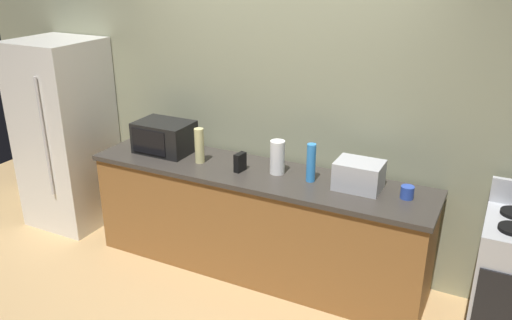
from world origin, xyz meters
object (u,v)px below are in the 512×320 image
(toaster_oven, at_px, (359,175))
(microwave, at_px, (164,137))
(paper_towel_roll, at_px, (277,157))
(refrigerator, at_px, (66,134))
(bottle_vinegar, at_px, (199,146))
(bottle_spray_cleaner, at_px, (311,163))
(mug_blue, at_px, (407,192))
(cordless_phone, at_px, (240,162))

(toaster_oven, bearing_deg, microwave, -179.60)
(microwave, height_order, paper_towel_roll, same)
(refrigerator, bearing_deg, bottle_vinegar, -1.11)
(bottle_spray_cleaner, distance_m, mug_blue, 0.73)
(refrigerator, distance_m, mug_blue, 3.23)
(microwave, distance_m, paper_towel_roll, 1.08)
(paper_towel_roll, bearing_deg, mug_blue, 0.02)
(microwave, relative_size, bottle_spray_cleaner, 1.60)
(bottle_spray_cleaner, height_order, mug_blue, bottle_spray_cleaner)
(paper_towel_roll, xyz_separation_m, mug_blue, (1.01, 0.00, -0.09))
(paper_towel_roll, relative_size, mug_blue, 2.86)
(microwave, bearing_deg, refrigerator, -177.57)
(toaster_oven, bearing_deg, paper_towel_roll, -179.12)
(refrigerator, height_order, bottle_vinegar, refrigerator)
(microwave, bearing_deg, bottle_spray_cleaner, -0.90)
(paper_towel_roll, xyz_separation_m, bottle_spray_cleaner, (0.29, -0.02, 0.01))
(cordless_phone, bearing_deg, paper_towel_roll, 26.89)
(refrigerator, height_order, mug_blue, refrigerator)
(toaster_oven, distance_m, bottle_vinegar, 1.33)
(refrigerator, height_order, toaster_oven, refrigerator)
(paper_towel_roll, height_order, bottle_vinegar, bottle_vinegar)
(refrigerator, distance_m, microwave, 1.14)
(toaster_oven, distance_m, mug_blue, 0.36)
(bottle_vinegar, relative_size, mug_blue, 3.11)
(paper_towel_roll, bearing_deg, bottle_vinegar, -173.17)
(bottle_vinegar, height_order, mug_blue, bottle_vinegar)
(microwave, xyz_separation_m, cordless_phone, (0.80, -0.09, -0.06))
(cordless_phone, xyz_separation_m, mug_blue, (1.29, 0.09, -0.03))
(cordless_phone, distance_m, bottle_vinegar, 0.39)
(paper_towel_roll, height_order, cordless_phone, paper_towel_roll)
(microwave, height_order, cordless_phone, microwave)
(microwave, distance_m, toaster_oven, 1.73)
(mug_blue, bearing_deg, cordless_phone, -175.85)
(toaster_oven, bearing_deg, bottle_vinegar, -176.10)
(paper_towel_roll, bearing_deg, bottle_spray_cleaner, -4.67)
(toaster_oven, height_order, bottle_vinegar, bottle_vinegar)
(bottle_vinegar, bearing_deg, mug_blue, 2.74)
(bottle_spray_cleaner, bearing_deg, microwave, 179.10)
(mug_blue, bearing_deg, toaster_oven, 178.46)
(microwave, bearing_deg, paper_towel_roll, 0.12)
(toaster_oven, distance_m, bottle_spray_cleaner, 0.37)
(microwave, xyz_separation_m, toaster_oven, (1.73, 0.01, -0.03))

